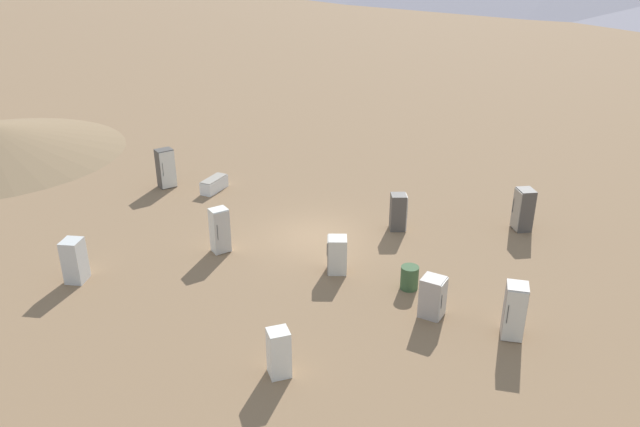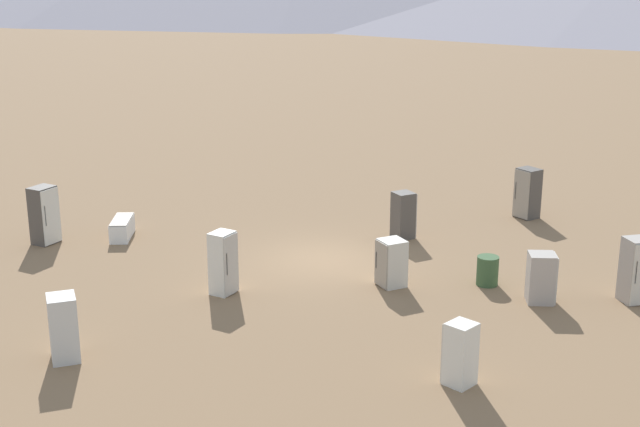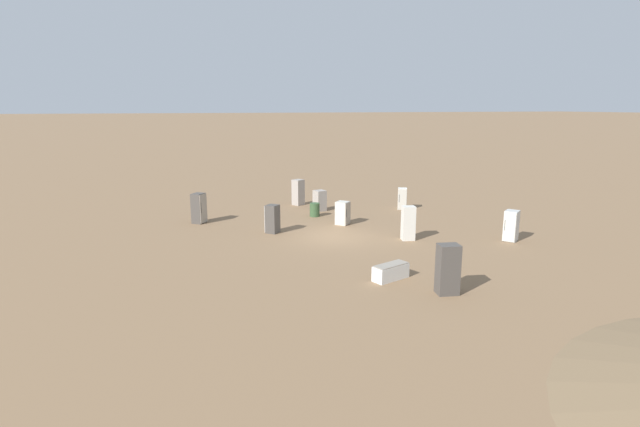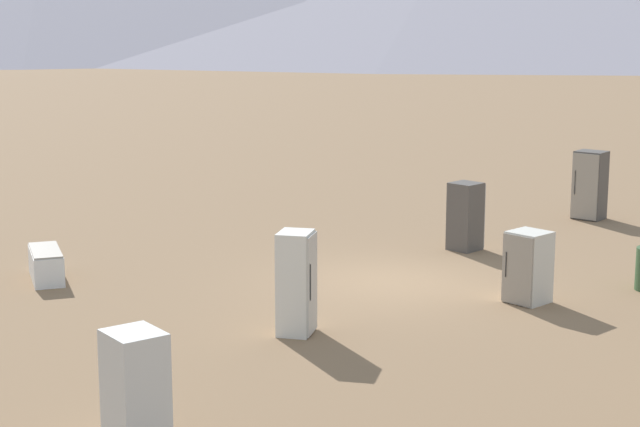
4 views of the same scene
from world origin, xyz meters
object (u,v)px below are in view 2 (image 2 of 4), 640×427
at_px(discarded_fridge_5, 527,193).
at_px(discarded_fridge_0, 636,270).
at_px(discarded_fridge_3, 403,215).
at_px(discarded_fridge_1, 391,263).
at_px(discarded_fridge_2, 44,215).
at_px(discarded_fridge_4, 460,354).
at_px(discarded_fridge_7, 223,263).
at_px(rusty_barrel, 487,271).
at_px(discarded_fridge_8, 122,228).
at_px(discarded_fridge_9, 63,328).
at_px(discarded_fridge_6, 541,278).

bearing_deg(discarded_fridge_5, discarded_fridge_0, 153.97).
xyz_separation_m(discarded_fridge_0, discarded_fridge_3, (-3.70, -7.34, -0.12)).
height_order(discarded_fridge_1, discarded_fridge_2, discarded_fridge_2).
height_order(discarded_fridge_4, discarded_fridge_7, discarded_fridge_7).
height_order(discarded_fridge_2, discarded_fridge_7, discarded_fridge_2).
bearing_deg(discarded_fridge_5, rusty_barrel, 124.22).
height_order(discarded_fridge_1, discarded_fridge_7, discarded_fridge_7).
relative_size(discarded_fridge_3, discarded_fridge_4, 1.07).
distance_m(discarded_fridge_1, discarded_fridge_2, 11.91).
bearing_deg(discarded_fridge_4, discarded_fridge_2, 95.31).
height_order(discarded_fridge_2, discarded_fridge_3, discarded_fridge_2).
bearing_deg(discarded_fridge_1, discarded_fridge_8, 36.74).
distance_m(discarded_fridge_0, discarded_fridge_7, 11.52).
relative_size(discarded_fridge_1, discarded_fridge_9, 0.86).
xyz_separation_m(discarded_fridge_2, discarded_fridge_5, (-7.77, 15.11, -0.05)).
height_order(discarded_fridge_1, discarded_fridge_4, discarded_fridge_4).
distance_m(discarded_fridge_4, discarded_fridge_9, 9.36).
xyz_separation_m(discarded_fridge_3, discarded_fridge_5, (-3.67, 3.81, 0.12)).
height_order(discarded_fridge_5, discarded_fridge_6, discarded_fridge_5).
xyz_separation_m(discarded_fridge_4, discarded_fridge_8, (-7.25, -12.61, -0.42)).
xyz_separation_m(discarded_fridge_4, rusty_barrel, (-6.44, -0.16, -0.31)).
bearing_deg(discarded_fridge_2, discarded_fridge_7, 83.32).
xyz_separation_m(discarded_fridge_2, discarded_fridge_7, (2.41, 7.47, -0.06)).
distance_m(discarded_fridge_7, rusty_barrel, 7.70).
bearing_deg(discarded_fridge_4, discarded_fridge_3, 46.20).
distance_m(discarded_fridge_0, discarded_fridge_4, 7.45).
bearing_deg(discarded_fridge_6, discarded_fridge_4, -28.37).
bearing_deg(discarded_fridge_6, rusty_barrel, -133.19).
bearing_deg(discarded_fridge_4, discarded_fridge_5, 25.72).
bearing_deg(discarded_fridge_0, discarded_fridge_1, -23.72).
bearing_deg(discarded_fridge_0, discarded_fridge_7, -16.43).
bearing_deg(discarded_fridge_3, discarded_fridge_5, 88.95).
distance_m(discarded_fridge_8, rusty_barrel, 12.48).
xyz_separation_m(discarded_fridge_4, discarded_fridge_9, (1.53, -9.23, 0.07)).
height_order(discarded_fridge_7, rusty_barrel, discarded_fridge_7).
bearing_deg(discarded_fridge_1, discarded_fridge_6, -133.06).
relative_size(discarded_fridge_4, rusty_barrel, 1.72).
relative_size(discarded_fridge_7, discarded_fridge_9, 1.12).
distance_m(discarded_fridge_8, discarded_fridge_9, 9.42).
bearing_deg(discarded_fridge_3, discarded_fridge_6, 2.36).
relative_size(discarded_fridge_0, discarded_fridge_4, 1.23).
relative_size(discarded_fridge_3, discarded_fridge_8, 0.93).
distance_m(discarded_fridge_0, discarded_fridge_8, 16.55).
height_order(discarded_fridge_0, rusty_barrel, discarded_fridge_0).
bearing_deg(discarded_fridge_2, discarded_fridge_3, 121.13).
relative_size(discarded_fridge_7, discarded_fridge_8, 1.07).
bearing_deg(discarded_fridge_8, discarded_fridge_6, 153.91).
bearing_deg(discarded_fridge_3, discarded_fridge_8, -118.06).
relative_size(discarded_fridge_4, discarded_fridge_6, 1.06).
bearing_deg(rusty_barrel, discarded_fridge_8, -93.74).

